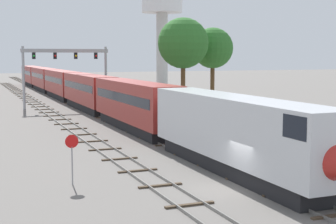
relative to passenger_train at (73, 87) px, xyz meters
The scene contains 9 objects.
ground_plane 53.86m from the passenger_train, 92.13° to the right, with size 400.00×400.00×0.00m, color slate.
track_main 6.74m from the passenger_train, 90.00° to the left, with size 2.60×200.00×0.16m.
track_near 15.03m from the passenger_train, 111.79° to the right, with size 2.60×160.00×0.16m.
passenger_train is the anchor object (origin of this frame).
signal_gantry 7.90m from the passenger_train, 108.75° to the right, with size 12.10×0.49×8.62m.
water_tower 43.55m from the passenger_train, 49.03° to the left, with size 9.39×9.39×22.60m.
stop_sign 50.52m from the passenger_train, 101.42° to the right, with size 0.76×0.08×2.88m.
trackside_tree_left 23.94m from the passenger_train, 49.78° to the right, with size 5.37×5.37×11.03m.
trackside_tree_mid 23.52m from the passenger_train, 65.14° to the right, with size 6.23×6.23×11.99m.
Camera 1 is at (-13.50, -23.97, 7.31)m, focal length 54.13 mm.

